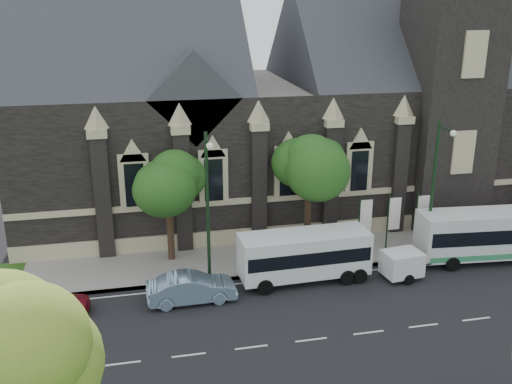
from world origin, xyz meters
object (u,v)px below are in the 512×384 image
object	(u,v)px
car_far_red	(48,303)
banner_flag_center	(392,217)
street_lamp_mid	(208,200)
box_trailer	(402,263)
banner_flag_left	(363,219)
sedan	(192,288)
shuttle_bus	(304,253)
street_lamp_near	(435,184)
tour_coach	(506,233)
tree_walk_right	(311,164)
tree_walk_left	(171,174)
banner_flag_right	(420,215)

from	to	relation	value
car_far_red	banner_flag_center	bearing A→B (deg)	-77.17
street_lamp_mid	box_trailer	xyz separation A→B (m)	(11.22, -1.96, -4.14)
banner_flag_left	sedan	distance (m)	12.35
box_trailer	car_far_red	size ratio (longest dim) A/B	0.78
shuttle_bus	street_lamp_mid	bearing A→B (deg)	169.10
sedan	street_lamp_near	bearing A→B (deg)	-84.17
tour_coach	tree_walk_right	bearing A→B (deg)	163.91
tree_walk_left	sedan	distance (m)	7.52
box_trailer	shuttle_bus	bearing A→B (deg)	162.43
car_far_red	street_lamp_mid	bearing A→B (deg)	-74.96
tree_walk_left	box_trailer	distance (m)	14.94
street_lamp_near	banner_flag_left	distance (m)	4.99
tour_coach	box_trailer	distance (m)	7.71
street_lamp_mid	box_trailer	bearing A→B (deg)	-9.89
car_far_red	tour_coach	bearing A→B (deg)	-85.36
banner_flag_center	sedan	xyz separation A→B (m)	(-13.59, -3.96, -1.58)
shuttle_bus	banner_flag_center	bearing A→B (deg)	20.72
banner_flag_center	car_far_red	bearing A→B (deg)	-169.58
street_lamp_near	shuttle_bus	world-z (taller)	street_lamp_near
tour_coach	box_trailer	xyz separation A→B (m)	(-7.59, -1.06, -0.83)
street_lamp_mid	banner_flag_left	size ratio (longest dim) A/B	2.25
banner_flag_left	shuttle_bus	world-z (taller)	banner_flag_left
sedan	tour_coach	bearing A→B (deg)	-88.52
tree_walk_left	tour_coach	distance (m)	21.46
banner_flag_center	box_trailer	world-z (taller)	banner_flag_center
tree_walk_left	banner_flag_center	bearing A→B (deg)	-6.89
tree_walk_left	box_trailer	bearing A→B (deg)	-23.15
street_lamp_near	banner_flag_right	xyz separation A→B (m)	(0.29, 1.91, -2.73)
sedan	car_far_red	xyz separation A→B (m)	(-7.50, 0.08, -0.09)
tree_walk_left	banner_flag_right	distance (m)	16.52
tour_coach	box_trailer	world-z (taller)	tour_coach
banner_flag_left	banner_flag_right	distance (m)	4.00
shuttle_bus	banner_flag_right	bearing A→B (deg)	15.99
banner_flag_right	banner_flag_left	bearing A→B (deg)	180.00
banner_flag_right	tour_coach	distance (m)	5.35
street_lamp_near	banner_flag_left	bearing A→B (deg)	152.82
banner_flag_right	tour_coach	bearing A→B (deg)	-31.80
banner_flag_left	sedan	world-z (taller)	banner_flag_left
street_lamp_near	banner_flag_center	bearing A→B (deg)	131.93
tour_coach	shuttle_bus	xyz separation A→B (m)	(-13.32, 0.01, -0.10)
street_lamp_near	shuttle_bus	distance (m)	9.21
tour_coach	car_far_red	distance (m)	27.65
tree_walk_right	street_lamp_near	distance (m)	7.72
banner_flag_center	tour_coach	bearing A→B (deg)	-23.27
street_lamp_near	shuttle_bus	size ratio (longest dim) A/B	1.17
tour_coach	sedan	distance (m)	20.17
street_lamp_mid	banner_flag_right	bearing A→B (deg)	7.60
tree_walk_left	banner_flag_center	xyz separation A→B (m)	(14.08, -1.70, -3.35)
tree_walk_left	car_far_red	xyz separation A→B (m)	(-7.00, -5.58, -5.02)
street_lamp_near	banner_flag_right	size ratio (longest dim) A/B	2.25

